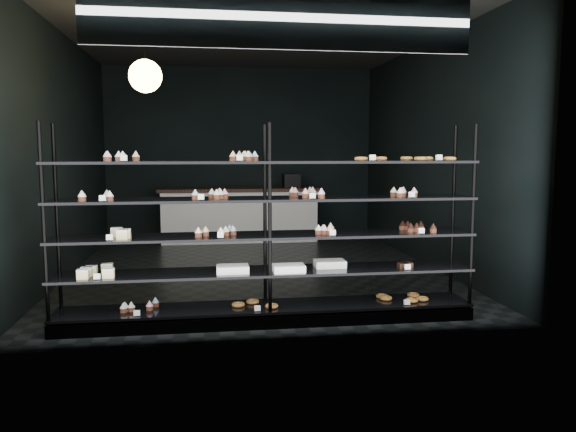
{
  "coord_description": "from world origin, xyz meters",
  "views": [
    {
      "loc": [
        -0.64,
        -7.73,
        1.66
      ],
      "look_at": [
        0.2,
        -1.9,
        0.97
      ],
      "focal_mm": 35.0,
      "sensor_mm": 36.0,
      "label": 1
    }
  ],
  "objects": [
    {
      "name": "service_counter",
      "position": [
        -0.05,
        2.5,
        0.5
      ],
      "size": [
        2.9,
        0.65,
        1.23
      ],
      "color": "silver",
      "rests_on": "room"
    },
    {
      "name": "room",
      "position": [
        0.0,
        0.0,
        1.6
      ],
      "size": [
        5.01,
        6.01,
        3.2
      ],
      "color": "black",
      "rests_on": "ground"
    },
    {
      "name": "signage",
      "position": [
        0.0,
        -2.93,
        2.75
      ],
      "size": [
        3.3,
        0.05,
        0.5
      ],
      "color": "#0D2143",
      "rests_on": "room"
    },
    {
      "name": "display_shelf",
      "position": [
        -0.1,
        -2.45,
        0.63
      ],
      "size": [
        4.0,
        0.5,
        1.91
      ],
      "color": "black",
      "rests_on": "room"
    },
    {
      "name": "pendant_lamp",
      "position": [
        -1.28,
        -1.45,
        2.45
      ],
      "size": [
        0.35,
        0.35,
        0.91
      ],
      "color": "black",
      "rests_on": "room"
    }
  ]
}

